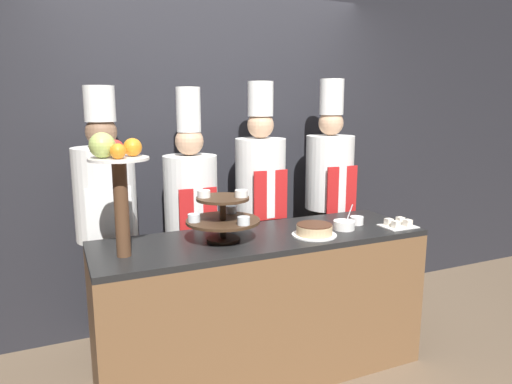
{
  "coord_description": "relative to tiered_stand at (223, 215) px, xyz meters",
  "views": [
    {
      "loc": [
        -1.11,
        -2.09,
        1.68
      ],
      "look_at": [
        0.0,
        0.41,
        1.15
      ],
      "focal_mm": 32.0,
      "sensor_mm": 36.0,
      "label": 1
    }
  ],
  "objects": [
    {
      "name": "serving_bowl_near",
      "position": [
        0.78,
        -0.08,
        -0.12
      ],
      "size": [
        0.13,
        0.13,
        0.16
      ],
      "color": "white",
      "rests_on": "buffet_counter"
    },
    {
      "name": "tiered_stand",
      "position": [
        0.0,
        0.0,
        0.0
      ],
      "size": [
        0.43,
        0.43,
        0.3
      ],
      "color": "#3D2819",
      "rests_on": "buffet_counter"
    },
    {
      "name": "buffet_counter",
      "position": [
        0.25,
        0.0,
        -0.6
      ],
      "size": [
        2.01,
        0.62,
        0.9
      ],
      "color": "brown",
      "rests_on": "ground_plane"
    },
    {
      "name": "chef_left",
      "position": [
        -0.58,
        0.56,
        -0.07
      ],
      "size": [
        0.38,
        0.38,
        1.79
      ],
      "color": "black",
      "rests_on": "ground_plane"
    },
    {
      "name": "chef_center_right",
      "position": [
        0.49,
        0.56,
        -0.04
      ],
      "size": [
        0.36,
        0.36,
        1.84
      ],
      "color": "#38332D",
      "rests_on": "ground_plane"
    },
    {
      "name": "chef_right",
      "position": [
        1.08,
        0.56,
        -0.04
      ],
      "size": [
        0.37,
        0.37,
        1.87
      ],
      "color": "#38332D",
      "rests_on": "ground_plane"
    },
    {
      "name": "cake_round",
      "position": [
        0.54,
        -0.13,
        -0.12
      ],
      "size": [
        0.27,
        0.27,
        0.07
      ],
      "color": "white",
      "rests_on": "buffet_counter"
    },
    {
      "name": "cake_square_tray",
      "position": [
        1.14,
        -0.17,
        -0.13
      ],
      "size": [
        0.21,
        0.17,
        0.05
      ],
      "color": "white",
      "rests_on": "buffet_counter"
    },
    {
      "name": "fruit_pedestal",
      "position": [
        -0.58,
        -0.05,
        0.3
      ],
      "size": [
        0.3,
        0.3,
        0.64
      ],
      "color": "brown",
      "rests_on": "buffet_counter"
    },
    {
      "name": "cup_white",
      "position": [
        0.93,
        -0.01,
        -0.13
      ],
      "size": [
        0.09,
        0.09,
        0.05
      ],
      "color": "white",
      "rests_on": "buffet_counter"
    },
    {
      "name": "wall_back",
      "position": [
        0.25,
        0.93,
        0.35
      ],
      "size": [
        10.0,
        0.06,
        2.8
      ],
      "color": "#232328",
      "rests_on": "ground_plane"
    },
    {
      "name": "chef_center_left",
      "position": [
        -0.03,
        0.56,
        -0.11
      ],
      "size": [
        0.36,
        0.36,
        1.79
      ],
      "color": "#28282D",
      "rests_on": "ground_plane"
    }
  ]
}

